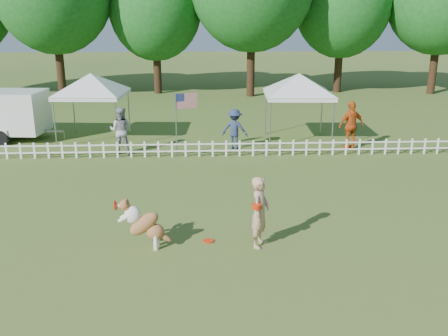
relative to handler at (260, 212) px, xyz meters
name	(u,v)px	position (x,y,z in m)	size (l,w,h in m)	color
ground	(209,237)	(-1.14, 0.48, -0.82)	(120.00, 120.00, 0.00)	#2E541A
picket_fence	(206,149)	(-1.14, 7.48, -0.52)	(22.00, 0.08, 0.60)	white
handler	(260,212)	(0.00, 0.00, 0.00)	(0.60, 0.39, 1.65)	tan
dog	(145,224)	(-2.58, 0.01, -0.24)	(1.13, 0.38, 1.17)	brown
frisbee_on_turf	(209,241)	(-1.16, 0.26, -0.81)	(0.26, 0.26, 0.02)	red
canopy_tent_left	(93,108)	(-5.73, 10.19, 0.54)	(2.63, 2.63, 2.72)	white
canopy_tent_right	(298,109)	(2.65, 9.65, 0.54)	(2.64, 2.64, 2.73)	white
flag_pole	(176,125)	(-2.21, 7.60, 0.36)	(0.91, 0.09, 2.36)	gray
spectator_a	(121,130)	(-4.32, 8.12, 0.06)	(0.86, 0.67, 1.76)	#999A9E
spectator_b	(235,129)	(0.00, 8.56, -0.04)	(1.01, 0.58, 1.57)	#253050
spectator_c	(351,125)	(4.49, 8.30, 0.12)	(1.11, 0.46, 1.89)	#CA5217
tree_center_left	(155,16)	(-4.14, 22.98, 4.08)	(6.00, 6.00, 9.80)	#17511A
tree_right	(342,11)	(7.86, 22.98, 4.38)	(6.20, 6.20, 10.40)	#17511A
tree_far_right	(441,3)	(13.86, 21.98, 4.88)	(7.00, 7.00, 11.40)	#17511A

